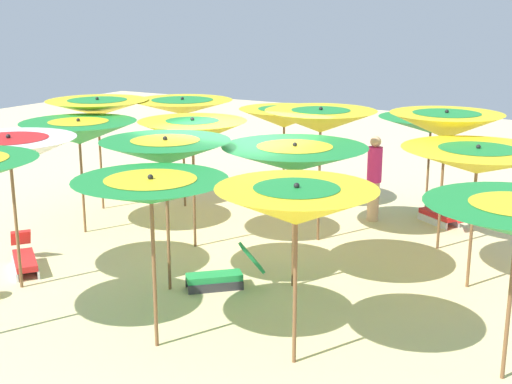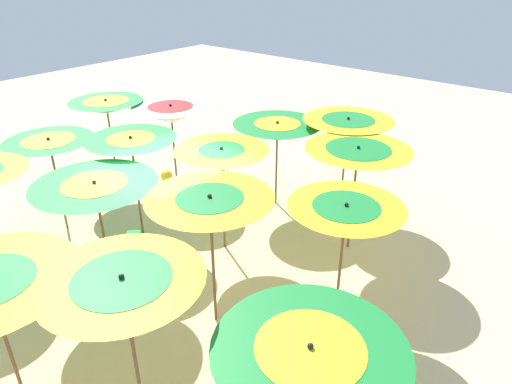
{
  "view_description": "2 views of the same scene",
  "coord_description": "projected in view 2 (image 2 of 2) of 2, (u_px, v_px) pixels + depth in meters",
  "views": [
    {
      "loc": [
        -6.04,
        9.64,
        4.23
      ],
      "look_at": [
        -0.21,
        -0.32,
        1.2
      ],
      "focal_mm": 48.98,
      "sensor_mm": 36.0,
      "label": 1
    },
    {
      "loc": [
        -5.09,
        -6.4,
        5.82
      ],
      "look_at": [
        1.58,
        -0.79,
        1.34
      ],
      "focal_mm": 32.4,
      "sensor_mm": 36.0,
      "label": 2
    }
  ],
  "objects": [
    {
      "name": "beach_umbrella_7",
      "position": [
        345.0,
        216.0,
        7.55
      ],
      "size": [
        1.93,
        1.93,
        2.26
      ],
      "color": "brown",
      "rests_on": "ground"
    },
    {
      "name": "lounger_2",
      "position": [
        206.0,
        182.0,
        12.85
      ],
      "size": [
        1.24,
        1.06,
        0.56
      ],
      "rotation": [
        0.0,
        0.0,
        8.78
      ],
      "color": "silver",
      "rests_on": "ground"
    },
    {
      "name": "beachgoer_0",
      "position": [
        278.0,
        340.0,
        6.59
      ],
      "size": [
        0.3,
        0.3,
        1.77
      ],
      "rotation": [
        0.0,
        0.0,
        1.02
      ],
      "color": "#D8A87F",
      "rests_on": "ground"
    },
    {
      "name": "beach_umbrella_5",
      "position": [
        96.0,
        193.0,
        8.2
      ],
      "size": [
        2.21,
        2.21,
        2.3
      ],
      "color": "brown",
      "rests_on": "ground"
    },
    {
      "name": "beach_umbrella_9",
      "position": [
        132.0,
        146.0,
        9.85
      ],
      "size": [
        1.95,
        1.95,
        2.42
      ],
      "color": "brown",
      "rests_on": "ground"
    },
    {
      "name": "beach_umbrella_11",
      "position": [
        358.0,
        155.0,
        9.33
      ],
      "size": [
        2.15,
        2.15,
        2.42
      ],
      "color": "brown",
      "rests_on": "ground"
    },
    {
      "name": "beach_umbrella_2",
      "position": [
        124.0,
        293.0,
        5.44
      ],
      "size": [
        1.97,
        1.97,
        2.55
      ],
      "color": "brown",
      "rests_on": "ground"
    },
    {
      "name": "ground",
      "position": [
        180.0,
        264.0,
        9.8
      ],
      "size": [
        38.11,
        38.11,
        0.04
      ],
      "primitive_type": "cube",
      "color": "beige"
    },
    {
      "name": "beach_umbrella_6",
      "position": [
        210.0,
        209.0,
        7.25
      ],
      "size": [
        2.04,
        2.04,
        2.53
      ],
      "color": "brown",
      "rests_on": "ground"
    },
    {
      "name": "beach_ball",
      "position": [
        167.0,
        176.0,
        13.24
      ],
      "size": [
        0.35,
        0.35,
        0.35
      ],
      "primitive_type": "sphere",
      "color": "yellow",
      "rests_on": "ground"
    },
    {
      "name": "beach_umbrella_14",
      "position": [
        277.0,
        132.0,
        11.27
      ],
      "size": [
        2.18,
        2.18,
        2.25
      ],
      "color": "brown",
      "rests_on": "ground"
    },
    {
      "name": "beach_umbrella_13",
      "position": [
        171.0,
        114.0,
        11.9
      ],
      "size": [
        1.99,
        1.99,
        2.44
      ],
      "color": "brown",
      "rests_on": "ground"
    },
    {
      "name": "beach_umbrella_12",
      "position": [
        107.0,
        107.0,
        12.11
      ],
      "size": [
        1.92,
        1.92,
        2.49
      ],
      "color": "brown",
      "rests_on": "ground"
    },
    {
      "name": "beach_umbrella_10",
      "position": [
        222.0,
        159.0,
        9.37
      ],
      "size": [
        1.93,
        1.93,
        2.4
      ],
      "color": "brown",
      "rests_on": "ground"
    },
    {
      "name": "beach_umbrella_15",
      "position": [
        348.0,
        126.0,
        10.91
      ],
      "size": [
        2.15,
        2.15,
        2.44
      ],
      "color": "brown",
      "rests_on": "ground"
    },
    {
      "name": "beach_umbrella_3",
      "position": [
        309.0,
        359.0,
        5.0
      ],
      "size": [
        2.17,
        2.17,
        2.14
      ],
      "color": "brown",
      "rests_on": "ground"
    },
    {
      "name": "lounger_0",
      "position": [
        130.0,
        244.0,
        10.04
      ],
      "size": [
        1.11,
        1.07,
        0.69
      ],
      "rotation": [
        0.0,
        0.0,
        7.04
      ],
      "color": "#333338",
      "rests_on": "ground"
    },
    {
      "name": "beach_umbrella_8",
      "position": [
        50.0,
        146.0,
        10.13
      ],
      "size": [
        1.92,
        1.92,
        2.29
      ],
      "color": "brown",
      "rests_on": "ground"
    }
  ]
}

